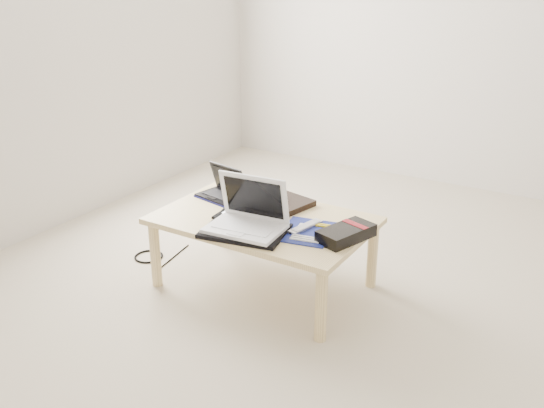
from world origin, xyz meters
The scene contains 13 objects.
ground centered at (0.00, 0.00, 0.00)m, with size 4.00×4.00×0.00m, color beige.
coffee_table centered at (-0.39, -0.16, 0.35)m, with size 1.10×0.70×0.40m.
book centered at (-0.42, 0.04, 0.42)m, with size 0.38×0.34×0.03m.
netbook centered at (-0.75, -0.02, 0.44)m, with size 0.29×0.23×0.18m.
tablet centered at (-0.50, -0.21, 0.41)m, with size 0.26×0.21×0.01m.
remote centered at (-0.13, -0.17, 0.41)m, with size 0.09×0.23×0.02m.
neoprene_sleeve centered at (-0.37, -0.36, 0.41)m, with size 0.40×0.29×0.02m, color black.
white_laptop centered at (-0.36, -0.34, 0.47)m, with size 0.39×0.29×0.26m.
motherboard centered at (-0.11, -0.20, 0.40)m, with size 0.31×0.36×0.01m.
gpu_box centered at (0.09, -0.17, 0.43)m, with size 0.22×0.32×0.06m.
cable_coil centered at (-0.59, -0.18, 0.41)m, with size 0.10×0.10×0.01m, color black.
floor_cable_coil centered at (-1.16, -0.24, 0.01)m, with size 0.17×0.17×0.01m, color black.
floor_cable_trail centered at (-1.03, -0.16, 0.00)m, with size 0.01×0.01×0.35m, color black.
Camera 1 is at (1.17, -2.62, 1.64)m, focal length 40.00 mm.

